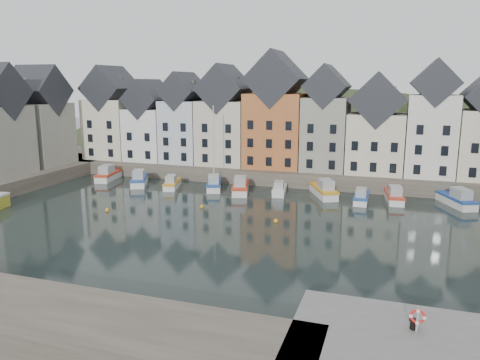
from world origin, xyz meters
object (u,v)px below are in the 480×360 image
at_px(boat_a, 109,175).
at_px(mooring_bollard, 414,324).
at_px(life_ring_post, 418,317).
at_px(boat_d, 214,184).

relative_size(boat_a, mooring_bollard, 12.84).
height_order(mooring_bollard, life_ring_post, life_ring_post).
bearing_deg(mooring_bollard, boat_d, 125.53).
relative_size(boat_d, life_ring_post, 9.23).
bearing_deg(boat_a, life_ring_post, -51.17).
relative_size(boat_d, mooring_bollard, 21.44).
distance_m(boat_d, life_ring_post, 44.54).
distance_m(boat_a, mooring_bollard, 57.38).
distance_m(boat_d, mooring_bollard, 44.22).
bearing_deg(boat_a, mooring_bollard, -51.07).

